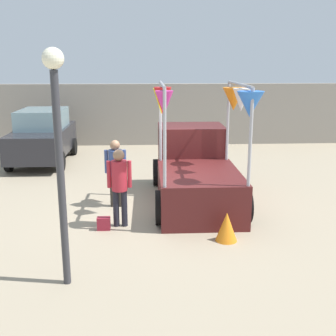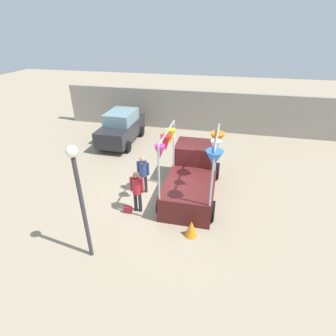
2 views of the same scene
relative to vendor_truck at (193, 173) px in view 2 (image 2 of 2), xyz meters
name	(u,v)px [view 2 (image 2 of 2)]	position (x,y,z in m)	size (l,w,h in m)	color
ground_plane	(168,200)	(-0.88, -0.86, -0.87)	(60.00, 60.00, 0.00)	gray
vendor_truck	(193,173)	(0.00, 0.00, 0.00)	(2.41, 4.17, 3.06)	#4C1919
parked_car	(121,127)	(-4.93, 4.40, 0.07)	(1.88, 4.00, 1.88)	#26262B
person_customer	(137,188)	(-1.84, -1.81, 0.17)	(0.53, 0.34, 1.72)	black
person_vendor	(143,171)	(-2.02, -0.51, 0.14)	(0.53, 0.34, 1.68)	#2D2823
handbag	(128,209)	(-2.19, -2.01, -0.73)	(0.28, 0.16, 0.28)	maroon
street_lamp	(79,189)	(-2.57, -4.24, 1.58)	(0.32, 0.32, 3.73)	#333338
brick_boundary_wall	(196,111)	(-0.88, 7.56, 0.43)	(18.00, 0.36, 2.60)	gray
folded_kite_bundle_tangerine	(191,228)	(0.34, -2.71, -0.57)	(0.44, 0.44, 0.60)	orange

